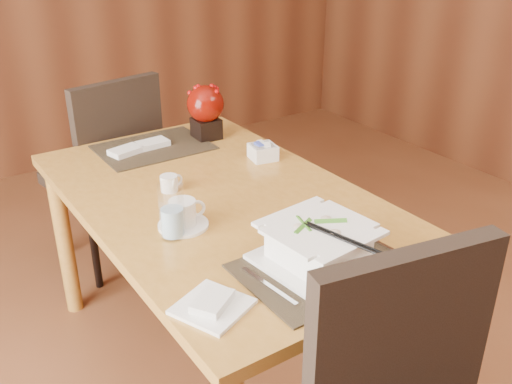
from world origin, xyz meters
TOP-DOWN VIEW (x-y plane):
  - dining_table at (0.00, 0.60)m, footprint 0.90×1.50m
  - placemat_near at (0.00, 0.05)m, footprint 0.45×0.33m
  - placemat_far at (0.00, 1.15)m, footprint 0.45×0.33m
  - soup_setting at (0.00, 0.08)m, footprint 0.33×0.33m
  - coffee_cup at (-0.21, 0.48)m, footprint 0.16×0.16m
  - water_glass at (-0.26, 0.44)m, footprint 0.09×0.09m
  - creamer_jug at (-0.13, 0.74)m, footprint 0.09×0.09m
  - sugar_caddy at (0.31, 0.79)m, footprint 0.11×0.11m
  - berry_decor at (0.24, 1.13)m, footprint 0.16×0.16m
  - napkins_far at (-0.05, 1.15)m, footprint 0.26×0.12m
  - bread_plate at (-0.34, 0.07)m, footprint 0.21×0.21m
  - far_chair at (-0.07, 1.53)m, footprint 0.54×0.54m

SIDE VIEW (x-z plane):
  - far_chair at x=-0.07m, z-range 0.06..1.05m
  - dining_table at x=0.00m, z-range 0.28..1.03m
  - placemat_near at x=0.00m, z-range 0.75..0.76m
  - placemat_far at x=0.00m, z-range 0.75..0.76m
  - bread_plate at x=-0.34m, z-range 0.75..0.76m
  - napkins_far at x=-0.05m, z-range 0.76..0.78m
  - creamer_jug at x=-0.13m, z-range 0.75..0.81m
  - sugar_caddy at x=0.31m, z-range 0.75..0.81m
  - coffee_cup at x=-0.21m, z-range 0.74..0.83m
  - soup_setting at x=0.00m, z-range 0.75..0.87m
  - water_glass at x=-0.26m, z-range 0.75..0.92m
  - berry_decor at x=0.24m, z-range 0.77..1.00m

